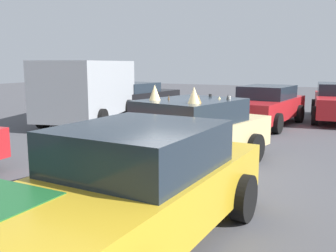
% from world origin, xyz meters
% --- Properties ---
extents(ground_plane, '(60.00, 60.00, 0.00)m').
position_xyz_m(ground_plane, '(0.00, 0.00, 0.00)').
color(ground_plane, '#47474C').
extents(art_car_decorated, '(5.00, 2.95, 1.76)m').
position_xyz_m(art_car_decorated, '(0.06, -0.02, 0.73)').
color(art_car_decorated, '#D8BC7F').
rests_on(art_car_decorated, ground).
extents(parked_van_far_left, '(5.51, 3.23, 2.27)m').
position_xyz_m(parked_van_far_left, '(4.45, 5.53, 1.27)').
color(parked_van_far_left, '#9EA3A8').
rests_on(parked_van_far_left, ground).
extents(parked_sedan_near_left, '(4.78, 2.52, 1.29)m').
position_xyz_m(parked_sedan_near_left, '(8.38, 5.67, 0.66)').
color(parked_sedan_near_left, black).
rests_on(parked_sedan_near_left, ground).
extents(parked_sedan_far_right, '(4.60, 2.43, 1.40)m').
position_xyz_m(parked_sedan_far_right, '(6.50, -0.54, 0.72)').
color(parked_sedan_far_right, red).
rests_on(parked_sedan_far_right, ground).
extents(parked_sedan_row_back_center, '(4.45, 2.34, 1.46)m').
position_xyz_m(parked_sedan_row_back_center, '(-3.26, -0.75, 0.73)').
color(parked_sedan_row_back_center, gold).
rests_on(parked_sedan_row_back_center, ground).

